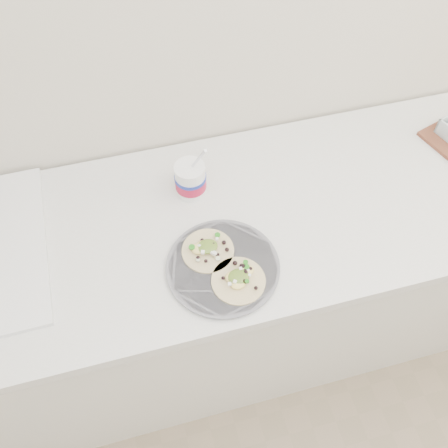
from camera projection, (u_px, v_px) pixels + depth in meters
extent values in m
cube|color=beige|center=(247.00, 25.00, 1.30)|extent=(3.50, 0.05, 2.60)
cube|color=silver|center=(261.00, 282.00, 1.85)|extent=(2.40, 0.62, 0.86)
cube|color=silver|center=(272.00, 214.00, 1.47)|extent=(2.44, 0.66, 0.04)
cylinder|color=slate|center=(223.00, 267.00, 1.33)|extent=(0.29, 0.29, 0.01)
cylinder|color=slate|center=(223.00, 266.00, 1.33)|extent=(0.31, 0.31, 0.00)
cylinder|color=white|center=(190.00, 180.00, 1.45)|extent=(0.09, 0.09, 0.11)
cylinder|color=#A71233|center=(191.00, 181.00, 1.45)|extent=(0.09, 0.09, 0.04)
cylinder|color=#192D99|center=(190.00, 177.00, 1.44)|extent=(0.09, 0.09, 0.01)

